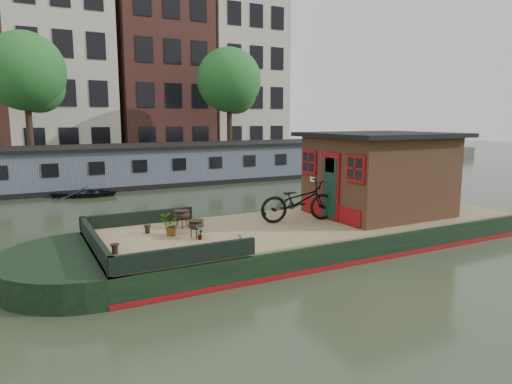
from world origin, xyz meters
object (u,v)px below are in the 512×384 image
dinghy (85,190)px  cabin (379,173)px  brazier_front (196,229)px  bicycle (298,201)px  brazier_rear (182,219)px  potted_plant_a (200,232)px

dinghy → cabin: bearing=-128.8°
cabin → brazier_front: (-5.81, -0.14, -1.01)m
bicycle → dinghy: 11.95m
dinghy → brazier_rear: bearing=-153.9°
potted_plant_a → brazier_rear: 1.36m
cabin → potted_plant_a: 5.89m
potted_plant_a → dinghy: potted_plant_a is taller
potted_plant_a → brazier_front: (-0.02, 0.19, 0.03)m
brazier_rear → brazier_front: bearing=-92.1°
cabin → bicycle: bearing=174.9°
cabin → dinghy: bearing=120.9°
potted_plant_a → cabin: bearing=3.2°
brazier_rear → bicycle: bearing=-14.4°
bicycle → potted_plant_a: (-3.13, -0.56, -0.39)m
potted_plant_a → brazier_rear: size_ratio=0.80×
brazier_front → brazier_rear: size_ratio=0.95×
bicycle → dinghy: bicycle is taller
potted_plant_a → brazier_rear: (0.02, 1.36, 0.05)m
bicycle → potted_plant_a: bicycle is taller
cabin → brazier_rear: (-5.77, 1.04, -1.00)m
brazier_rear → dinghy: 10.43m
cabin → bicycle: (-2.66, 0.24, -0.65)m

